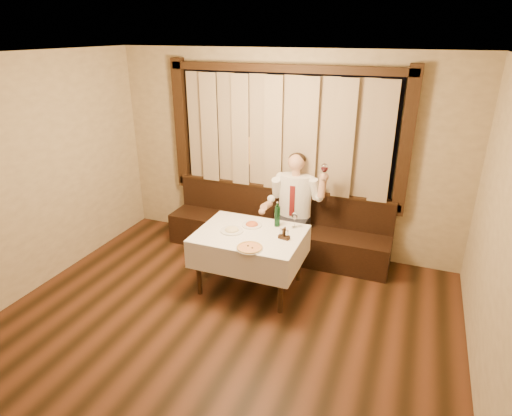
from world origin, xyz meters
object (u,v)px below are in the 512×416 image
at_px(pasta_cream, 232,228).
at_px(dining_table, 250,240).
at_px(green_bottle, 277,216).
at_px(pizza, 250,248).
at_px(seated_man, 294,201).
at_px(banquette, 277,231).
at_px(cruet_caddy, 284,235).
at_px(pasta_red, 252,223).

bearing_deg(pasta_cream, dining_table, 11.31).
bearing_deg(green_bottle, pizza, -97.73).
distance_m(dining_table, seated_man, 0.99).
bearing_deg(dining_table, pasta_cream, -168.69).
distance_m(banquette, dining_table, 1.08).
bearing_deg(dining_table, banquette, 90.00).
xyz_separation_m(pizza, seated_man, (0.12, 1.31, 0.09)).
height_order(banquette, cruet_caddy, banquette).
bearing_deg(banquette, pizza, -83.91).
xyz_separation_m(banquette, dining_table, (0.00, -1.02, 0.34)).
xyz_separation_m(pasta_red, green_bottle, (0.30, 0.11, 0.10)).
bearing_deg(dining_table, seated_man, 73.89).
bearing_deg(seated_man, pasta_red, -113.66).
distance_m(green_bottle, cruet_caddy, 0.37).
bearing_deg(pasta_red, pasta_cream, -124.60).
distance_m(pasta_red, green_bottle, 0.33).
distance_m(pizza, green_bottle, 0.70).
relative_size(dining_table, pasta_red, 5.02).
bearing_deg(cruet_caddy, pasta_red, 167.68).
height_order(pasta_red, cruet_caddy, cruet_caddy).
bearing_deg(pizza, banquette, 96.09).
bearing_deg(pasta_red, pizza, -70.58).
xyz_separation_m(pasta_red, cruet_caddy, (0.48, -0.20, 0.01)).
relative_size(cruet_caddy, seated_man, 0.09).
relative_size(banquette, seated_man, 2.13).
xyz_separation_m(banquette, green_bottle, (0.24, -0.72, 0.58)).
bearing_deg(banquette, seated_man, -18.75).
bearing_deg(cruet_caddy, pasta_cream, -166.34).
height_order(pasta_cream, green_bottle, green_bottle).
height_order(banquette, pizza, banquette).
bearing_deg(pasta_cream, pizza, -42.39).
bearing_deg(cruet_caddy, green_bottle, 131.84).
distance_m(dining_table, green_bottle, 0.46).
distance_m(dining_table, cruet_caddy, 0.46).
bearing_deg(green_bottle, banquette, 108.53).
bearing_deg(pasta_red, green_bottle, 19.62).
height_order(pasta_cream, seated_man, seated_man).
relative_size(green_bottle, seated_man, 0.21).
xyz_separation_m(pizza, green_bottle, (0.09, 0.68, 0.12)).
xyz_separation_m(banquette, pasta_red, (-0.05, -0.83, 0.48)).
relative_size(pasta_cream, seated_man, 0.18).
bearing_deg(pasta_cream, banquette, 78.42).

